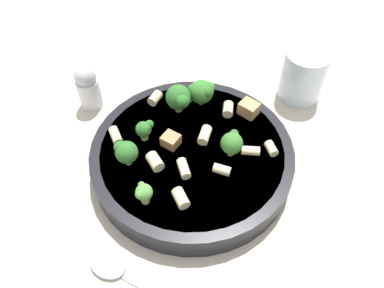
{
  "coord_description": "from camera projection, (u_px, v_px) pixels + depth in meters",
  "views": [
    {
      "loc": [
        0.09,
        -0.33,
        0.46
      ],
      "look_at": [
        0.0,
        0.0,
        0.05
      ],
      "focal_mm": 35.0,
      "sensor_mm": 36.0,
      "label": 1
    }
  ],
  "objects": [
    {
      "name": "ground_plane",
      "position": [
        192.0,
        165.0,
        0.57
      ],
      "size": [
        2.0,
        2.0,
        0.0
      ],
      "primitive_type": "plane",
      "color": "#BCB29E"
    },
    {
      "name": "chicken_chunk_1",
      "position": [
        171.0,
        141.0,
        0.54
      ],
      "size": [
        0.03,
        0.03,
        0.02
      ],
      "primitive_type": "cube",
      "rotation": [
        0.0,
        0.0,
        2.84
      ],
      "color": "#A87A4C",
      "rests_on": "pasta_bowl"
    },
    {
      "name": "rigatoni_4",
      "position": [
        181.0,
        198.0,
        0.48
      ],
      "size": [
        0.03,
        0.03,
        0.02
      ],
      "primitive_type": "cylinder",
      "rotation": [
        1.57,
        0.0,
        0.7
      ],
      "color": "beige",
      "rests_on": "pasta_bowl"
    },
    {
      "name": "broccoli_floret_1",
      "position": [
        202.0,
        92.0,
        0.58
      ],
      "size": [
        0.04,
        0.04,
        0.04
      ],
      "color": "#9EC175",
      "rests_on": "pasta_bowl"
    },
    {
      "name": "rigatoni_8",
      "position": [
        155.0,
        162.0,
        0.52
      ],
      "size": [
        0.03,
        0.03,
        0.02
      ],
      "primitive_type": "cylinder",
      "rotation": [
        1.57,
        0.0,
        0.79
      ],
      "color": "beige",
      "rests_on": "pasta_bowl"
    },
    {
      "name": "rigatoni_10",
      "position": [
        182.0,
        168.0,
        0.51
      ],
      "size": [
        0.03,
        0.03,
        0.01
      ],
      "primitive_type": "cylinder",
      "rotation": [
        1.57,
        0.0,
        0.54
      ],
      "color": "beige",
      "rests_on": "pasta_bowl"
    },
    {
      "name": "broccoli_floret_0",
      "position": [
        125.0,
        151.0,
        0.51
      ],
      "size": [
        0.03,
        0.03,
        0.04
      ],
      "color": "#93B766",
      "rests_on": "pasta_bowl"
    },
    {
      "name": "pepper_shaker",
      "position": [
        88.0,
        87.0,
        0.63
      ],
      "size": [
        0.04,
        0.04,
        0.08
      ],
      "color": "silver",
      "rests_on": "ground_plane"
    },
    {
      "name": "rigatoni_7",
      "position": [
        155.0,
        98.0,
        0.6
      ],
      "size": [
        0.02,
        0.03,
        0.02
      ],
      "primitive_type": "cylinder",
      "rotation": [
        1.57,
        0.0,
        2.95
      ],
      "color": "beige",
      "rests_on": "pasta_bowl"
    },
    {
      "name": "broccoli_floret_2",
      "position": [
        145.0,
        128.0,
        0.54
      ],
      "size": [
        0.02,
        0.02,
        0.03
      ],
      "color": "#93B766",
      "rests_on": "pasta_bowl"
    },
    {
      "name": "chicken_chunk_0",
      "position": [
        249.0,
        109.0,
        0.58
      ],
      "size": [
        0.04,
        0.03,
        0.02
      ],
      "primitive_type": "cube",
      "rotation": [
        0.0,
        0.0,
        2.72
      ],
      "color": "tan",
      "rests_on": "pasta_bowl"
    },
    {
      "name": "broccoli_floret_5",
      "position": [
        179.0,
        98.0,
        0.57
      ],
      "size": [
        0.04,
        0.04,
        0.05
      ],
      "color": "#84AD60",
      "rests_on": "pasta_bowl"
    },
    {
      "name": "broccoli_floret_4",
      "position": [
        143.0,
        193.0,
        0.47
      ],
      "size": [
        0.02,
        0.02,
        0.03
      ],
      "color": "#93B766",
      "rests_on": "pasta_bowl"
    },
    {
      "name": "rigatoni_9",
      "position": [
        186.0,
        96.0,
        0.61
      ],
      "size": [
        0.03,
        0.02,
        0.01
      ],
      "primitive_type": "cylinder",
      "rotation": [
        1.57,
        0.0,
        1.37
      ],
      "color": "beige",
      "rests_on": "pasta_bowl"
    },
    {
      "name": "drinking_glass",
      "position": [
        302.0,
        78.0,
        0.65
      ],
      "size": [
        0.07,
        0.07,
        0.09
      ],
      "color": "silver",
      "rests_on": "ground_plane"
    },
    {
      "name": "rigatoni_1",
      "position": [
        222.0,
        170.0,
        0.51
      ],
      "size": [
        0.02,
        0.02,
        0.01
      ],
      "primitive_type": "cylinder",
      "rotation": [
        1.57,
        0.0,
        1.49
      ],
      "color": "beige",
      "rests_on": "pasta_bowl"
    },
    {
      "name": "rigatoni_0",
      "position": [
        205.0,
        135.0,
        0.55
      ],
      "size": [
        0.02,
        0.03,
        0.02
      ],
      "primitive_type": "cylinder",
      "rotation": [
        1.57,
        0.0,
        3.13
      ],
      "color": "beige",
      "rests_on": "pasta_bowl"
    },
    {
      "name": "rigatoni_2",
      "position": [
        228.0,
        109.0,
        0.59
      ],
      "size": [
        0.02,
        0.03,
        0.02
      ],
      "primitive_type": "cylinder",
      "rotation": [
        1.57,
        0.0,
        0.14
      ],
      "color": "beige",
      "rests_on": "pasta_bowl"
    },
    {
      "name": "rigatoni_6",
      "position": [
        116.0,
        136.0,
        0.55
      ],
      "size": [
        0.03,
        0.03,
        0.01
      ],
      "primitive_type": "cylinder",
      "rotation": [
        1.57,
        0.0,
        0.68
      ],
      "color": "beige",
      "rests_on": "pasta_bowl"
    },
    {
      "name": "spoon",
      "position": [
        121.0,
        272.0,
        0.46
      ],
      "size": [
        0.15,
        0.06,
        0.01
      ],
      "color": "silver",
      "rests_on": "ground_plane"
    },
    {
      "name": "rigatoni_3",
      "position": [
        250.0,
        151.0,
        0.53
      ],
      "size": [
        0.03,
        0.02,
        0.01
      ],
      "primitive_type": "cylinder",
      "rotation": [
        1.57,
        0.0,
        1.75
      ],
      "color": "beige",
      "rests_on": "pasta_bowl"
    },
    {
      "name": "broccoli_floret_3",
      "position": [
        232.0,
        143.0,
        0.52
      ],
      "size": [
        0.03,
        0.03,
        0.04
      ],
      "color": "#84AD60",
      "rests_on": "pasta_bowl"
    },
    {
      "name": "rigatoni_5",
      "position": [
        271.0,
        148.0,
        0.54
      ],
      "size": [
        0.02,
        0.03,
        0.01
      ],
      "primitive_type": "cylinder",
      "rotation": [
        1.57,
        0.0,
        0.56
      ],
      "color": "beige",
      "rests_on": "pasta_bowl"
    },
    {
      "name": "pasta_bowl",
      "position": [
        192.0,
        156.0,
        0.56
      ],
      "size": [
        0.3,
        0.3,
        0.04
      ],
      "color": "black",
      "rests_on": "ground_plane"
    }
  ]
}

